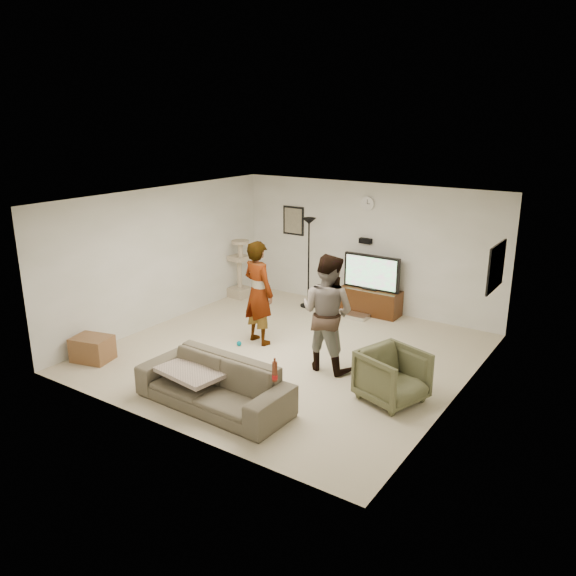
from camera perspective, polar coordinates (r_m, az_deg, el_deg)
The scene contains 24 objects.
floor at distance 9.27m, azimuth 0.04°, elevation -6.61°, with size 5.50×5.50×0.02m, color #C5B296.
ceiling at distance 8.58m, azimuth 0.04°, elevation 9.02°, with size 5.50×5.50×0.02m, color silver.
wall_back at distance 11.16m, azimuth 7.94°, elevation 4.13°, with size 5.50×0.04×2.50m, color beige.
wall_front at distance 6.84m, azimuth -12.91°, elevation -4.39°, with size 5.50×0.04×2.50m, color beige.
wall_left at distance 10.57m, azimuth -12.47°, elevation 3.17°, with size 0.04×5.50×2.50m, color beige.
wall_right at distance 7.73m, azimuth 17.26°, elevation -2.26°, with size 0.04×5.50×2.50m, color beige.
wall_clock at distance 10.98m, azimuth 8.05°, elevation 8.43°, with size 0.26×0.26×0.04m, color silver.
wall_speaker at distance 11.08m, azimuth 7.82°, elevation 4.73°, with size 0.25×0.10×0.10m, color black.
picture_back at distance 11.90m, azimuth 0.55°, elevation 6.80°, with size 0.42×0.03×0.52m, color #756F5B.
picture_right at distance 9.15m, azimuth 20.24°, elevation 2.03°, with size 0.03×0.78×0.62m, color #D3BE5E.
tv_stand at distance 11.11m, azimuth 8.30°, elevation -1.32°, with size 1.18×0.45×0.49m, color #341A0A.
console_box at distance 10.87m, azimuth 7.02°, elevation -2.86°, with size 0.40×0.30×0.07m, color silver.
tv at distance 10.94m, azimuth 8.43°, elevation 1.58°, with size 1.14×0.08×0.67m, color black.
tv_screen at distance 10.90m, azimuth 8.33°, elevation 1.52°, with size 1.04×0.01×0.59m, color #49F177.
floor_lamp at distance 11.23m, azimuth 2.09°, elevation 2.52°, with size 0.32×0.32×1.80m, color black.
cat_tree at distance 11.94m, azimuth -4.92°, elevation 1.99°, with size 0.40×0.40×1.25m, color tan.
person_left at distance 9.41m, azimuth -3.00°, elevation -0.47°, with size 0.64×0.42×1.76m, color #A4A4A4.
person_right at distance 8.43m, azimuth 3.98°, elevation -2.49°, with size 0.87×0.68×1.79m, color #35639D.
sofa at distance 7.60m, azimuth -7.52°, elevation -9.58°, with size 2.15×0.84×0.63m, color brown.
throw_blanket at distance 7.76m, azimuth -9.41°, elevation -8.20°, with size 0.90×0.70×0.06m, color tan.
beer_bottle at distance 6.85m, azimuth -1.34°, elevation -8.43°, with size 0.06×0.06×0.25m, color #602815.
armchair at distance 7.77m, azimuth 10.49°, elevation -8.73°, with size 0.77×0.79×0.72m, color #494A2F.
side_table at distance 9.44m, azimuth -19.12°, elevation -5.80°, with size 0.58×0.44×0.39m, color brown.
toy_ball at distance 9.55m, azimuth -4.96°, elevation -5.59°, with size 0.08×0.08×0.08m, color #006E82.
Camera 1 is at (4.73, -7.06, 3.69)m, focal length 35.25 mm.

